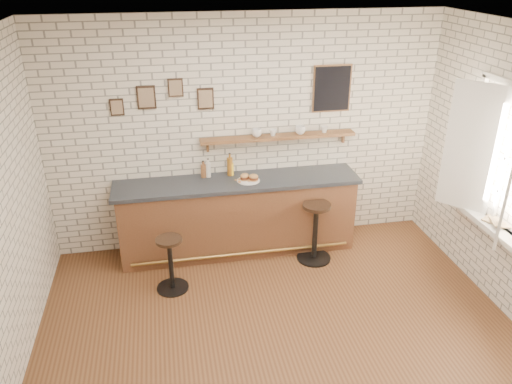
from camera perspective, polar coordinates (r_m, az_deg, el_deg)
ground at (r=5.44m, az=2.76°, el=-15.65°), size 5.00×5.00×0.00m
bar_counter at (r=6.50m, az=-2.07°, el=-2.71°), size 3.10×0.65×1.01m
sandwich_plate at (r=6.26m, az=-0.88°, el=1.33°), size 0.28×0.28×0.01m
ciabatta_sandwich at (r=6.24m, az=-0.79°, el=1.71°), size 0.26×0.19×0.08m
potato_chips at (r=6.25m, az=-1.01°, el=1.38°), size 0.27×0.17×0.00m
bitters_bottle_brown at (r=6.37m, az=-6.03°, el=2.45°), size 0.07×0.07×0.22m
bitters_bottle_white at (r=6.37m, az=-5.48°, el=2.58°), size 0.06×0.06×0.25m
bitters_bottle_amber at (r=6.39m, az=-3.00°, el=2.96°), size 0.07×0.07×0.30m
condiment_bottle_yellow at (r=6.40m, az=-2.87°, el=2.66°), size 0.06×0.06×0.21m
bar_stool_left at (r=5.90m, az=-9.73°, el=-7.92°), size 0.38×0.38×0.68m
bar_stool_right at (r=6.37m, az=6.79°, el=-4.34°), size 0.44×0.44×0.79m
wall_shelf at (r=6.39m, az=2.58°, el=6.30°), size 2.00×0.18×0.18m
shelf_cup_a at (r=6.31m, az=0.09°, el=6.77°), size 0.13×0.13×0.10m
shelf_cup_b at (r=6.36m, az=1.96°, el=6.80°), size 0.11×0.11×0.08m
shelf_cup_c at (r=6.44m, az=5.09°, el=7.07°), size 0.17×0.17×0.11m
shelf_cup_d at (r=6.54m, az=7.82°, el=7.10°), size 0.11×0.11×0.08m
back_wall_decor at (r=6.27m, az=0.93°, el=11.35°), size 2.96×0.02×0.56m
window_sill at (r=6.09m, az=24.82°, el=-3.13°), size 0.20×1.35×0.06m
casement_window at (r=5.77m, az=25.82°, el=3.39°), size 0.40×1.30×1.56m
book_lower at (r=5.98m, az=25.34°, el=-3.31°), size 0.28×0.30×0.02m
book_upper at (r=5.98m, az=25.31°, el=-3.09°), size 0.25×0.29×0.02m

